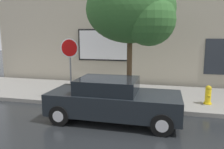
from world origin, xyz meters
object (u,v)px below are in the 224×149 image
Objects in this scene: parked_car at (113,100)px; stop_sign at (70,57)px; street_tree at (134,12)px; fire_hydrant at (208,95)px.

stop_sign is (-2.12, 1.45, 1.22)m from parked_car.
street_tree is 1.92× the size of stop_sign.
parked_car is 2.84m from stop_sign.
parked_car reaches higher than fire_hydrant.
street_tree is (-2.84, -0.52, 3.11)m from fire_hydrant.
parked_car is 5.74× the size of fire_hydrant.
stop_sign is (-2.52, -0.15, -1.70)m from street_tree.
stop_sign is at bearing -176.66° from street_tree.
fire_hydrant is at bearing 33.13° from parked_car.
fire_hydrant is at bearing 10.46° from street_tree.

